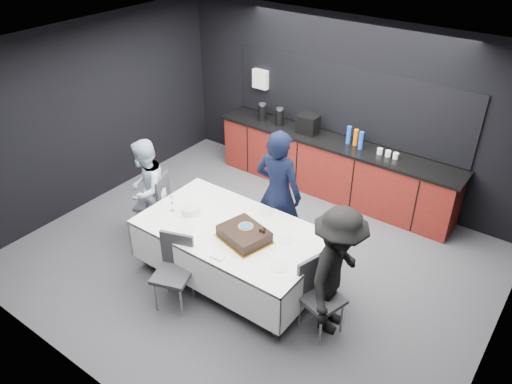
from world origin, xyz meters
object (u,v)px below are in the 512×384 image
chair_left (157,200)px  person_center (278,193)px  party_table (232,237)px  plate_stack (191,210)px  person_left (146,189)px  chair_right (318,290)px  person_right (337,272)px  champagne_flute (171,200)px  chair_near (175,265)px  cake_assembly (244,234)px

chair_left → person_center: (1.63, 0.67, 0.37)m
party_table → chair_left: chair_left is taller
plate_stack → person_left: person_left is taller
person_center → chair_right: bearing=137.0°
plate_stack → person_right: 2.07m
champagne_flute → chair_right: 2.18m
chair_near → person_left: (-1.29, 0.79, 0.20)m
cake_assembly → person_center: 0.93m
plate_stack → person_center: bearing=49.7°
party_table → cake_assembly: bearing=-19.1°
chair_right → person_left: size_ratio=0.63×
chair_near → cake_assembly: bearing=49.1°
plate_stack → chair_left: bearing=166.4°
cake_assembly → chair_near: size_ratio=0.75×
person_right → champagne_flute: bearing=86.0°
chair_near → person_center: size_ratio=0.51×
party_table → cake_assembly: (0.26, -0.09, 0.21)m
party_table → champagne_flute: 0.92m
person_right → party_table: bearing=82.2°
plate_stack → person_left: size_ratio=0.16×
champagne_flute → chair_right: bearing=1.7°
person_center → person_right: bearing=143.7°
party_table → person_right: size_ratio=1.45×
chair_right → chair_near: size_ratio=1.00×
plate_stack → person_left: (-0.95, 0.11, -0.09)m
plate_stack → champagne_flute: bearing=-154.9°
chair_right → party_table: bearing=175.7°
party_table → champagne_flute: bearing=-169.4°
chair_left → chair_near: 1.50m
party_table → cake_assembly: cake_assembly is taller
cake_assembly → person_right: 1.19m
chair_left → person_center: person_center is taller
plate_stack → person_right: person_right is taller
plate_stack → person_center: (0.75, 0.88, 0.08)m
chair_near → person_left: 1.52m
chair_left → person_right: 2.96m
chair_left → chair_near: bearing=-36.2°
chair_left → cake_assembly: bearing=-8.1°
chair_right → chair_left: bearing=174.8°
plate_stack → cake_assembly: bearing=-2.4°
person_left → cake_assembly: bearing=60.4°
plate_stack → champagne_flute: champagne_flute is taller
person_center → party_table: bearing=77.2°
champagne_flute → chair_near: size_ratio=0.24×
chair_left → person_left: bearing=-126.2°
person_center → chair_near: bearing=70.5°
cake_assembly → person_right: (1.18, 0.10, -0.05)m
chair_near → person_right: 1.91m
chair_left → person_right: person_right is taller
cake_assembly → person_left: size_ratio=0.47×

